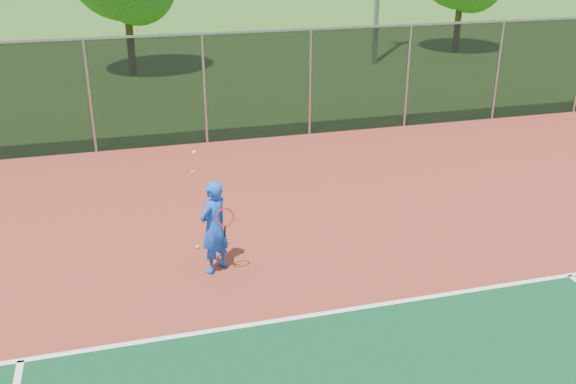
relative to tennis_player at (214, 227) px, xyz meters
name	(u,v)px	position (x,y,z in m)	size (l,w,h in m)	color
court_apron	(500,326)	(3.93, -2.83, -0.86)	(30.00, 20.00, 0.02)	maroon
fence_back	(310,82)	(3.93, 7.17, 0.69)	(30.00, 0.06, 3.03)	black
tennis_player	(214,227)	(0.00, 0.00, 0.00)	(0.74, 0.77, 2.23)	blue
practice_ball_0	(197,247)	(-0.21, 0.90, -0.82)	(0.07, 0.07, 0.07)	yellow
practice_ball_1	(192,172)	(0.21, 4.86, -0.82)	(0.07, 0.07, 0.07)	yellow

